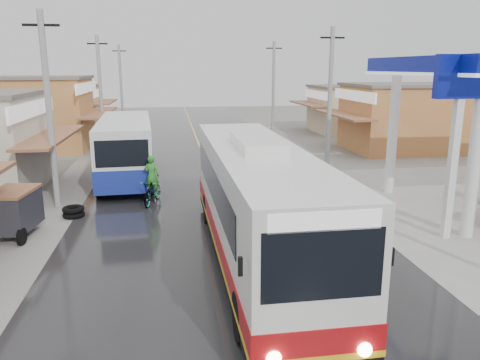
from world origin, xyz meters
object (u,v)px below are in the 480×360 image
at_px(second_bus, 126,148).
at_px(tyre_stack, 73,212).
at_px(cyclist, 153,188).
at_px(tricycle_near, 13,210).
at_px(coach_bus, 256,203).

xyz_separation_m(second_bus, tyre_stack, (-1.58, -6.25, -1.49)).
bearing_deg(second_bus, cyclist, -76.21).
relative_size(second_bus, tricycle_near, 4.12).
height_order(second_bus, tricycle_near, second_bus).
bearing_deg(coach_bus, second_bus, 112.20).
relative_size(coach_bus, cyclist, 5.59).
height_order(coach_bus, cyclist, coach_bus).
distance_m(cyclist, tricycle_near, 5.73).
xyz_separation_m(second_bus, cyclist, (1.48, -4.84, -0.99)).
relative_size(cyclist, tyre_stack, 2.55).
bearing_deg(tyre_stack, coach_bus, -39.32).
bearing_deg(second_bus, tricycle_near, -114.49).
bearing_deg(tyre_stack, tricycle_near, -129.83).
relative_size(second_bus, tyre_stack, 11.29).
height_order(coach_bus, tricycle_near, coach_bus).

